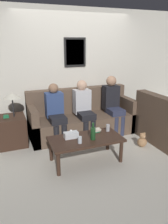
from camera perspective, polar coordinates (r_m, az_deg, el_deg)
name	(u,v)px	position (r m, az deg, el deg)	size (l,w,h in m)	color
ground_plane	(90,142)	(4.41, 1.68, -7.84)	(16.00, 16.00, 0.00)	beige
wall_back	(75,71)	(4.87, -2.47, 10.66)	(9.00, 0.08, 2.60)	silver
couch_main	(82,119)	(4.71, -0.63, -1.75)	(2.23, 0.81, 0.96)	brown
coffee_table	(86,141)	(3.60, 0.48, -7.61)	(1.19, 0.59, 0.42)	#382319
side_table_with_lamp	(12,129)	(4.39, -18.27, -4.20)	(0.52, 0.52, 1.03)	#382319
wine_bottle	(93,133)	(3.50, 2.37, -5.55)	(0.08, 0.08, 0.28)	#19421E
drinking_glass	(80,140)	(3.39, -1.09, -7.30)	(0.07, 0.07, 0.11)	silver
book_stack	(96,130)	(3.81, 3.21, -4.78)	(0.15, 0.11, 0.06)	#237547
soda_can	(108,128)	(3.85, 6.25, -4.13)	(0.07, 0.07, 0.12)	#BCBCC1
tissue_box	(71,135)	(3.58, -3.39, -5.98)	(0.23, 0.12, 0.15)	silver
person_left	(56,111)	(4.30, -7.40, 0.25)	(0.34, 0.57, 1.15)	black
person_middle	(84,107)	(4.47, -0.06, 1.32)	(0.34, 0.58, 1.17)	black
person_right	(113,102)	(4.77, 7.51, 2.56)	(0.34, 0.57, 1.22)	#2D334C
teddy_bear	(142,141)	(4.33, 14.96, -7.22)	(0.18, 0.18, 0.28)	#A87A51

